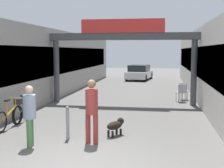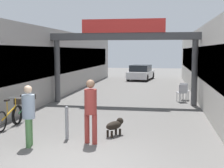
{
  "view_description": "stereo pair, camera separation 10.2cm",
  "coord_description": "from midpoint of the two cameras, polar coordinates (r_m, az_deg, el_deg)",
  "views": [
    {
      "loc": [
        1.85,
        -6.57,
        2.55
      ],
      "look_at": [
        0.0,
        5.06,
        1.3
      ],
      "focal_mm": 50.0,
      "sensor_mm": 36.0,
      "label": 1
    },
    {
      "loc": [
        1.96,
        -6.55,
        2.55
      ],
      "look_at": [
        0.0,
        5.06,
        1.3
      ],
      "focal_mm": 50.0,
      "sensor_mm": 36.0,
      "label": 2
    }
  ],
  "objects": [
    {
      "name": "storefront_left",
      "position": [
        18.91,
        -12.69,
        3.76
      ],
      "size": [
        3.0,
        26.0,
        3.67
      ],
      "color": "#9E9993",
      "rests_on": "ground_plane"
    },
    {
      "name": "pedestrian_with_dog",
      "position": [
        8.56,
        -4.08,
        -4.22
      ],
      "size": [
        0.42,
        0.42,
        1.78
      ],
      "color": "#99332D",
      "rests_on": "ground_plane"
    },
    {
      "name": "storefront_right",
      "position": [
        17.86,
        19.37,
        3.44
      ],
      "size": [
        3.0,
        26.0,
        3.67
      ],
      "color": "beige",
      "rests_on": "ground_plane"
    },
    {
      "name": "dog_on_leash",
      "position": [
        9.47,
        0.4,
        -7.54
      ],
      "size": [
        0.58,
        0.72,
        0.52
      ],
      "color": "black",
      "rests_on": "ground_plane"
    },
    {
      "name": "pedestrian_companion",
      "position": [
        8.58,
        -15.17,
        -4.97
      ],
      "size": [
        0.41,
        0.41,
        1.65
      ],
      "color": "#4C7F47",
      "rests_on": "ground_plane"
    },
    {
      "name": "bicycle_green_third",
      "position": [
        11.95,
        -15.72,
        -4.36
      ],
      "size": [
        0.46,
        1.69,
        0.98
      ],
      "color": "black",
      "rests_on": "ground_plane"
    },
    {
      "name": "bollard_post_metal",
      "position": [
        9.17,
        -8.43,
        -6.97
      ],
      "size": [
        0.1,
        0.1,
        0.98
      ],
      "color": "gray",
      "rests_on": "ground_plane"
    },
    {
      "name": "arcade_sign_gateway",
      "position": [
        15.03,
        1.79,
        7.24
      ],
      "size": [
        7.4,
        0.47,
        4.05
      ],
      "color": "#4C4C4F",
      "rests_on": "ground_plane"
    },
    {
      "name": "cafe_chair_aluminium_farther",
      "position": [
        16.67,
        12.79,
        -1.01
      ],
      "size": [
        0.5,
        0.5,
        0.89
      ],
      "color": "gray",
      "rests_on": "ground_plane"
    },
    {
      "name": "cafe_chair_aluminium_nearer",
      "position": [
        15.97,
        12.38,
        -1.31
      ],
      "size": [
        0.51,
        0.51,
        0.89
      ],
      "color": "gray",
      "rests_on": "ground_plane"
    },
    {
      "name": "parked_car_white",
      "position": [
        27.66,
        4.91,
        2.09
      ],
      "size": [
        2.26,
        4.19,
        1.33
      ],
      "color": "silver",
      "rests_on": "ground_plane"
    },
    {
      "name": "ground_plane",
      "position": [
        7.29,
        -6.9,
        -14.47
      ],
      "size": [
        80.0,
        80.0,
        0.0
      ],
      "primitive_type": "plane",
      "color": "#605E5B"
    },
    {
      "name": "bicycle_orange_second",
      "position": [
        10.97,
        -18.24,
        -5.36
      ],
      "size": [
        0.46,
        1.69,
        0.98
      ],
      "color": "black",
      "rests_on": "ground_plane"
    }
  ]
}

